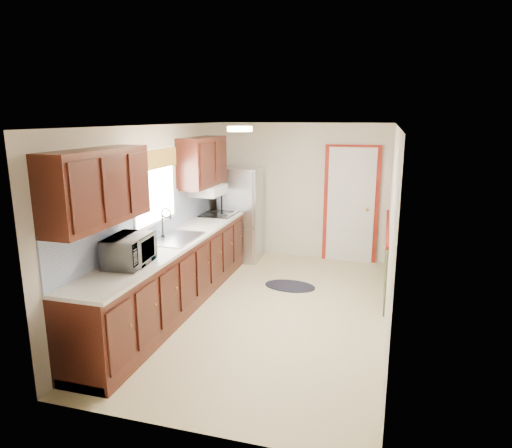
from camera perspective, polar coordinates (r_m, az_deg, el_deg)
The scene contains 8 objects.
room_shell at distance 5.78m, azimuth 1.50°, elevation 0.26°, with size 3.20×5.20×2.52m.
kitchen_run at distance 6.04m, azimuth -10.67°, elevation -3.23°, with size 0.63×4.00×2.20m.
back_wall_trim at distance 7.85m, azimuth 12.62°, elevation 1.09°, with size 1.12×2.30×2.08m.
ceiling_fixture at distance 5.53m, azimuth -2.03°, elevation 11.79°, with size 0.30×0.30×0.06m, color #FFD88C.
microwave at distance 5.08m, azimuth -15.60°, elevation -2.83°, with size 0.58×0.32×0.39m, color white.
refrigerator at distance 8.06m, azimuth -1.89°, elevation 1.25°, with size 0.71×0.70×1.64m.
rug at distance 6.98m, azimuth 4.26°, elevation -7.73°, with size 0.77×0.50×0.01m, color black.
cooktop at distance 7.49m, azimuth -4.65°, elevation 1.28°, with size 0.51×0.61×0.02m, color black.
Camera 1 is at (1.40, -5.46, 2.50)m, focal length 32.00 mm.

